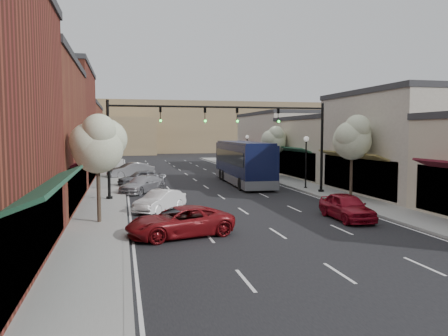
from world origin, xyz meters
TOP-DOWN VIEW (x-y plane):
  - ground at (0.00, 0.00)m, footprint 160.00×160.00m
  - sidewalk_left at (-8.40, 18.50)m, footprint 2.80×73.00m
  - sidewalk_right at (8.40, 18.50)m, footprint 2.80×73.00m
  - curb_left at (-7.00, 18.50)m, footprint 0.25×73.00m
  - curb_right at (7.00, 18.50)m, footprint 0.25×73.00m
  - bldg_left_midnear at (-14.23, 6.00)m, footprint 10.14×14.10m
  - bldg_left_midfar at (-14.24, 20.00)m, footprint 10.14×14.10m
  - bldg_left_far at (-14.22, 36.00)m, footprint 10.14×18.10m
  - bldg_right_midnear at (13.72, 6.00)m, footprint 9.14×12.10m
  - bldg_right_midfar at (13.70, 18.00)m, footprint 9.14×12.10m
  - bldg_right_far at (13.71, 32.00)m, footprint 9.14×16.10m
  - hill_far at (0.00, 90.00)m, footprint 120.00×30.00m
  - hill_near at (-25.00, 78.00)m, footprint 50.00×20.00m
  - signal_mast_right at (5.62, 8.00)m, footprint 8.22×0.46m
  - signal_mast_left at (-5.62, 8.00)m, footprint 8.22×0.46m
  - tree_right_near at (8.35, 3.94)m, footprint 2.85×2.65m
  - tree_right_far at (8.35, 19.94)m, footprint 2.85×2.65m
  - tree_left_near at (-8.25, -0.06)m, footprint 2.85×2.65m
  - tree_left_far at (-8.25, 25.94)m, footprint 2.85×2.65m
  - lamp_post_near at (7.80, 10.50)m, footprint 0.44×0.44m
  - lamp_post_far at (7.80, 28.00)m, footprint 0.44×0.44m
  - coach_bus at (3.76, 15.44)m, footprint 3.22×12.84m
  - red_hatchback at (4.78, -1.82)m, footprint 1.82×4.29m
  - parked_car_a at (-4.58, -3.53)m, footprint 5.32×3.36m
  - parked_car_b at (-4.91, 3.08)m, footprint 3.50×3.86m
  - parked_car_c at (-5.57, 11.60)m, footprint 4.31×4.76m
  - parked_car_d at (-5.46, 16.10)m, footprint 4.46×2.69m
  - parked_car_e at (-6.19, 23.72)m, footprint 5.07×3.00m

SIDE VIEW (x-z plane):
  - ground at x=0.00m, z-range 0.00..0.00m
  - curb_left at x=-7.00m, z-range -0.01..0.16m
  - curb_right at x=7.00m, z-range -0.01..0.16m
  - sidewalk_left at x=-8.40m, z-range 0.00..0.15m
  - sidewalk_right at x=8.40m, z-range 0.00..0.15m
  - parked_car_b at x=-4.91m, z-range 0.00..1.28m
  - parked_car_c at x=-5.57m, z-range 0.00..1.33m
  - parked_car_a at x=-4.58m, z-range 0.00..1.37m
  - parked_car_d at x=-5.46m, z-range 0.00..1.42m
  - red_hatchback at x=4.78m, z-range 0.00..1.45m
  - parked_car_e at x=-6.19m, z-range 0.00..1.58m
  - coach_bus at x=3.76m, z-range 0.07..3.97m
  - lamp_post_near at x=7.80m, z-range 0.79..5.23m
  - lamp_post_far at x=7.80m, z-range 0.79..5.23m
  - bldg_right_midfar at x=13.70m, z-range -0.03..6.37m
  - bldg_right_far at x=13.71m, z-range -0.04..7.36m
  - bldg_right_midnear at x=13.72m, z-range -0.04..7.86m
  - tree_right_far at x=8.35m, z-range 1.28..6.70m
  - hill_near at x=-25.00m, z-range 0.00..8.00m
  - bldg_left_far at x=-14.22m, z-range -0.04..8.36m
  - tree_left_near at x=-8.25m, z-range 1.38..7.07m
  - tree_right_near at x=8.35m, z-range 1.47..7.43m
  - tree_left_far at x=-8.25m, z-range 1.54..7.67m
  - signal_mast_right at x=5.62m, z-range 1.12..8.12m
  - signal_mast_left at x=-5.62m, z-range 1.12..8.12m
  - bldg_left_midnear at x=-14.23m, z-range -0.04..9.36m
  - bldg_left_midfar at x=-14.24m, z-range -0.05..10.85m
  - hill_far at x=0.00m, z-range 0.00..12.00m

